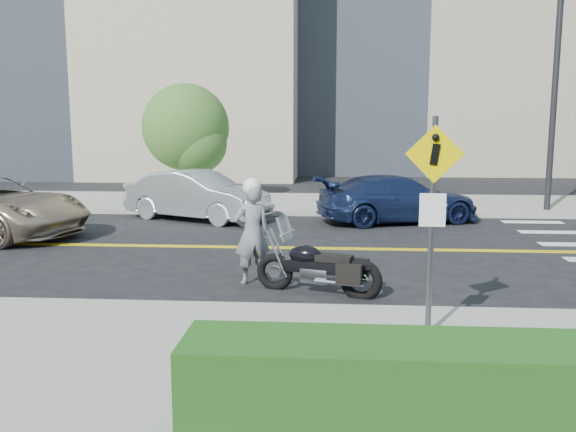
% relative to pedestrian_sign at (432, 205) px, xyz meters
% --- Properties ---
extents(ground_plane, '(120.00, 120.00, 0.00)m').
position_rel_pedestrian_sign_xyz_m(ground_plane, '(-4.20, 6.31, -1.96)').
color(ground_plane, black).
rests_on(ground_plane, ground).
extents(sidewalk_near, '(60.00, 5.00, 0.15)m').
position_rel_pedestrian_sign_xyz_m(sidewalk_near, '(-4.20, -1.19, -1.89)').
color(sidewalk_near, '#9E9B91').
rests_on(sidewalk_near, ground_plane).
extents(sidewalk_far, '(60.00, 5.00, 0.15)m').
position_rel_pedestrian_sign_xyz_m(sidewalk_far, '(-4.20, 13.81, -1.89)').
color(sidewalk_far, '#9E9B91').
rests_on(sidewalk_far, ground_plane).
extents(building_mid, '(18.00, 14.00, 20.00)m').
position_rel_pedestrian_sign_xyz_m(building_mid, '(3.80, 32.31, 8.04)').
color(building_mid, '#A39984').
rests_on(building_mid, ground_plane).
extents(traffic_light, '(0.28, 4.50, 7.00)m').
position_rel_pedestrian_sign_xyz_m(traffic_light, '(5.80, 11.39, 2.71)').
color(traffic_light, black).
rests_on(traffic_light, sidewalk_far).
extents(pedestrian_sign, '(0.78, 0.08, 3.00)m').
position_rel_pedestrian_sign_xyz_m(pedestrian_sign, '(0.00, 0.00, 0.00)').
color(pedestrian_sign, '#4C4C51').
rests_on(pedestrian_sign, sidewalk_near).
extents(motorcyclist, '(0.81, 0.68, 2.03)m').
position_rel_pedestrian_sign_xyz_m(motorcyclist, '(-2.85, 3.05, -0.95)').
color(motorcyclist, '#ADAEB2').
rests_on(motorcyclist, ground).
extents(motorcycle, '(2.38, 1.33, 1.38)m').
position_rel_pedestrian_sign_xyz_m(motorcycle, '(-1.58, 2.44, -1.27)').
color(motorcycle, black).
rests_on(motorcycle, ground).
extents(parked_car_silver, '(4.92, 3.42, 1.54)m').
position_rel_pedestrian_sign_xyz_m(parked_car_silver, '(-5.52, 10.38, -1.19)').
color(parked_car_silver, '#B7BCC0').
rests_on(parked_car_silver, ground).
extents(parked_car_blue, '(5.30, 3.34, 1.43)m').
position_rel_pedestrian_sign_xyz_m(parked_car_blue, '(0.68, 10.35, -1.25)').
color(parked_car_blue, navy).
rests_on(parked_car_blue, ground).
extents(tree_far_a, '(3.25, 3.25, 4.45)m').
position_rel_pedestrian_sign_xyz_m(tree_far_a, '(-6.81, 14.52, 0.85)').
color(tree_far_a, '#382619').
rests_on(tree_far_a, ground).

